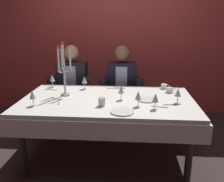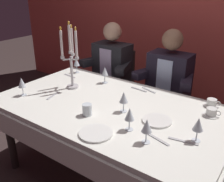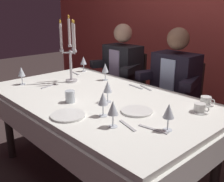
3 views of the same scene
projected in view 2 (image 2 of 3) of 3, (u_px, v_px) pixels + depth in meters
The scene contains 24 objects.
ground_plane at pixel (110, 176), 2.40m from camera, with size 12.00×12.00×0.00m, color #3A2C2A.
back_wall at pixel (191, 9), 3.10m from camera, with size 6.00×0.12×2.70m, color #CB4942.
dining_table at pixel (110, 118), 2.15m from camera, with size 1.94×1.14×0.74m.
candelabra at pixel (71, 59), 2.33m from camera, with size 0.15×0.17×0.61m.
dinner_plate_0 at pixel (96, 133), 1.71m from camera, with size 0.23×0.23×0.01m, color white.
dinner_plate_1 at pixel (157, 121), 1.86m from camera, with size 0.21×0.21×0.01m, color white.
wine_glass_0 at pixel (147, 127), 1.58m from camera, with size 0.07×0.07×0.16m.
wine_glass_1 at pixel (124, 98), 1.96m from camera, with size 0.07×0.07×0.16m.
wine_glass_2 at pixel (105, 72), 2.51m from camera, with size 0.07×0.07×0.16m.
wine_glass_3 at pixel (76, 62), 2.79m from camera, with size 0.07×0.07×0.16m.
wine_glass_4 at pixel (130, 115), 1.71m from camera, with size 0.07×0.07×0.16m.
wine_glass_5 at pixel (22, 83), 2.23m from camera, with size 0.07×0.07×0.16m.
wine_glass_6 at pixel (198, 125), 1.59m from camera, with size 0.07×0.07×0.16m.
water_tumbler_0 at pixel (87, 110), 1.93m from camera, with size 0.07×0.07×0.09m, color silver.
coffee_cup_0 at pixel (212, 103), 2.07m from camera, with size 0.13×0.12×0.06m.
coffee_cup_1 at pixel (211, 112), 1.93m from camera, with size 0.13×0.12×0.06m.
spoon_0 at pixel (158, 139), 1.64m from camera, with size 0.17×0.02×0.01m, color #B7B7BC.
spoon_1 at pixel (53, 96), 2.26m from camera, with size 0.17×0.02×0.01m, color #B7B7BC.
spoon_2 at pixel (70, 76), 2.73m from camera, with size 0.17×0.02×0.01m, color #B7B7BC.
spoon_3 at pixel (139, 89), 2.40m from camera, with size 0.17×0.02×0.01m, color #B7B7BC.
knife_4 at pixel (183, 141), 1.63m from camera, with size 0.19×0.02×0.01m, color #B7B7BC.
fork_5 at pixel (149, 90), 2.38m from camera, with size 0.17×0.02×0.01m, color #B7B7BC.
seated_diner_0 at pixel (113, 65), 3.09m from camera, with size 0.63×0.48×1.24m.
seated_diner_1 at pixel (169, 78), 2.70m from camera, with size 0.63×0.48×1.24m.
Camera 2 is at (1.11, -1.53, 1.68)m, focal length 41.48 mm.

